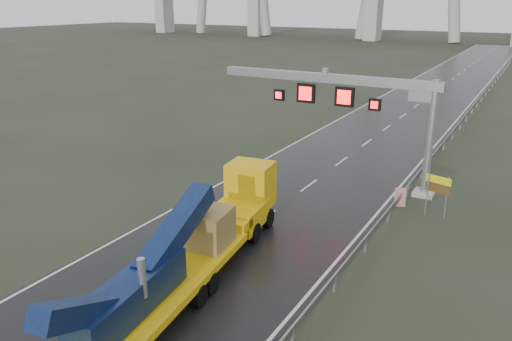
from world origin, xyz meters
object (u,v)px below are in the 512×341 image
Objects in this scene: exit_sign_pair at (438,188)px; striped_barrier at (400,197)px; sign_gantry at (355,99)px; heavy_haul_truck at (194,245)px.

exit_sign_pair is 2.56m from striped_barrier.
sign_gantry is 15.60m from heavy_haul_truck.
heavy_haul_truck is 7.12× the size of exit_sign_pair.
striped_barrier is at bearing 176.61° from exit_sign_pair.
exit_sign_pair is (7.75, 11.91, 0.14)m from heavy_haul_truck.
heavy_haul_truck is at bearing -107.55° from exit_sign_pair.
sign_gantry is 14.11× the size of striped_barrier.
heavy_haul_truck is 16.74× the size of striped_barrier.
striped_barrier is (-2.14, 0.73, -1.21)m from exit_sign_pair.
exit_sign_pair is (6.06, -3.07, -3.87)m from sign_gantry.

